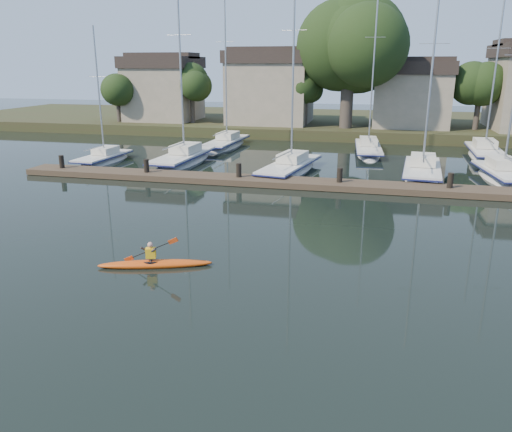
% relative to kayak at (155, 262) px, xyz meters
% --- Properties ---
extents(ground, '(160.00, 160.00, 0.00)m').
position_rel_kayak_xyz_m(ground, '(2.48, -0.70, -0.16)').
color(ground, black).
rests_on(ground, ground).
extents(kayak, '(4.01, 1.73, 1.29)m').
position_rel_kayak_xyz_m(kayak, '(0.00, 0.00, 0.00)').
color(kayak, '#CE4B0F').
rests_on(kayak, ground).
extents(dock, '(34.00, 2.00, 1.80)m').
position_rel_kayak_xyz_m(dock, '(2.48, 13.30, 0.05)').
color(dock, '#4B3E2A').
rests_on(dock, ground).
extents(sailboat_0, '(2.20, 6.77, 10.60)m').
position_rel_kayak_xyz_m(sailboat_0, '(-11.97, 17.51, -0.33)').
color(sailboat_0, silver).
rests_on(sailboat_0, ground).
extents(sailboat_1, '(2.70, 9.40, 15.22)m').
position_rel_kayak_xyz_m(sailboat_1, '(-6.15, 18.55, -0.36)').
color(sailboat_1, silver).
rests_on(sailboat_1, ground).
extents(sailboat_2, '(3.71, 9.48, 15.31)m').
position_rel_kayak_xyz_m(sailboat_2, '(1.95, 17.14, -0.35)').
color(sailboat_2, silver).
rests_on(sailboat_2, ground).
extents(sailboat_3, '(2.97, 8.85, 14.02)m').
position_rel_kayak_xyz_m(sailboat_3, '(10.38, 17.79, -0.36)').
color(sailboat_3, silver).
rests_on(sailboat_3, ground).
extents(sailboat_4, '(3.16, 7.83, 12.94)m').
position_rel_kayak_xyz_m(sailboat_4, '(15.24, 17.82, -0.37)').
color(sailboat_4, silver).
rests_on(sailboat_4, ground).
extents(sailboat_5, '(2.55, 9.12, 14.94)m').
position_rel_kayak_xyz_m(sailboat_5, '(-5.28, 26.56, -0.34)').
color(sailboat_5, silver).
rests_on(sailboat_5, ground).
extents(sailboat_6, '(2.58, 9.67, 15.21)m').
position_rel_kayak_xyz_m(sailboat_6, '(6.86, 26.16, -0.33)').
color(sailboat_6, silver).
rests_on(sailboat_6, ground).
extents(sailboat_7, '(2.55, 8.72, 13.94)m').
position_rel_kayak_xyz_m(sailboat_7, '(15.71, 26.40, -0.36)').
color(sailboat_7, silver).
rests_on(sailboat_7, ground).
extents(shore, '(90.00, 25.25, 12.75)m').
position_rel_kayak_xyz_m(shore, '(4.09, 39.59, 3.07)').
color(shore, '#2D371B').
rests_on(shore, ground).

